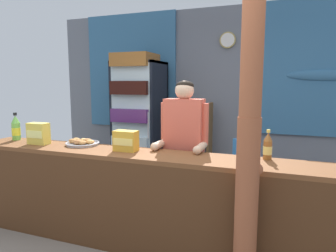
% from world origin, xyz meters
% --- Properties ---
extents(ground_plane, '(7.54, 7.54, 0.00)m').
position_xyz_m(ground_plane, '(0.00, 1.09, 0.00)').
color(ground_plane, slate).
extents(back_wall_curtained, '(5.63, 0.22, 2.75)m').
position_xyz_m(back_wall_curtained, '(0.02, 2.77, 1.43)').
color(back_wall_curtained, slate).
rests_on(back_wall_curtained, ground).
extents(stall_counter, '(3.97, 0.46, 0.91)m').
position_xyz_m(stall_counter, '(-0.06, 0.27, 0.56)').
color(stall_counter, brown).
rests_on(stall_counter, ground).
extents(timber_post, '(0.19, 0.16, 2.65)m').
position_xyz_m(timber_post, '(0.82, 0.01, 1.27)').
color(timber_post, '#995133').
rests_on(timber_post, ground).
extents(drink_fridge, '(0.72, 0.74, 2.01)m').
position_xyz_m(drink_fridge, '(-1.08, 2.18, 1.10)').
color(drink_fridge, black).
rests_on(drink_fridge, ground).
extents(bottle_shelf_rack, '(0.48, 0.28, 1.26)m').
position_xyz_m(bottle_shelf_rack, '(-0.22, 2.49, 0.66)').
color(bottle_shelf_rack, brown).
rests_on(bottle_shelf_rack, ground).
extents(plastic_lawn_chair, '(0.61, 0.61, 0.86)m').
position_xyz_m(plastic_lawn_chair, '(0.72, 1.73, 0.49)').
color(plastic_lawn_chair, '#3884D6').
rests_on(plastic_lawn_chair, ground).
extents(shopkeeper, '(0.50, 0.42, 1.59)m').
position_xyz_m(shopkeeper, '(0.11, 0.77, 1.00)').
color(shopkeeper, '#28282D').
rests_on(shopkeeper, ground).
extents(soda_bottle_lime_soda, '(0.09, 0.09, 0.31)m').
position_xyz_m(soda_bottle_lime_soda, '(-1.81, 0.48, 1.05)').
color(soda_bottle_lime_soda, '#75C64C').
rests_on(soda_bottle_lime_soda, stall_counter).
extents(soda_bottle_iced_tea, '(0.07, 0.07, 0.26)m').
position_xyz_m(soda_bottle_iced_tea, '(0.93, 0.53, 1.02)').
color(soda_bottle_iced_tea, brown).
rests_on(soda_bottle_iced_tea, stall_counter).
extents(snack_box_choco_powder, '(0.23, 0.13, 0.20)m').
position_xyz_m(snack_box_choco_powder, '(-0.36, 0.40, 1.01)').
color(snack_box_choco_powder, gold).
rests_on(snack_box_choco_powder, stall_counter).
extents(snack_box_instant_noodle, '(0.22, 0.12, 0.23)m').
position_xyz_m(snack_box_instant_noodle, '(-1.39, 0.38, 1.03)').
color(snack_box_instant_noodle, '#EAD14C').
rests_on(snack_box_instant_noodle, stall_counter).
extents(pastry_tray, '(0.35, 0.35, 0.07)m').
position_xyz_m(pastry_tray, '(-0.92, 0.49, 0.94)').
color(pastry_tray, '#BCBCC1').
rests_on(pastry_tray, stall_counter).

